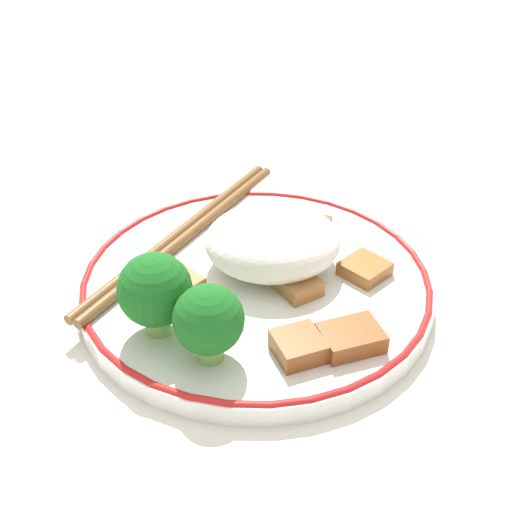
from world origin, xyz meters
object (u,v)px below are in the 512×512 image
at_px(plate, 256,285).
at_px(broccoli_back_left, 155,291).
at_px(broccoli_back_center, 209,321).
at_px(chopsticks, 183,235).

bearing_deg(plate, broccoli_back_left, 37.83).
xyz_separation_m(broccoli_back_center, chopsticks, (0.02, -0.14, -0.03)).
bearing_deg(broccoli_back_center, broccoli_back_left, -40.21).
relative_size(broccoli_back_left, broccoli_back_center, 1.09).
relative_size(broccoli_back_left, chopsticks, 0.27).
height_order(broccoli_back_left, chopsticks, broccoli_back_left).
height_order(broccoli_back_left, broccoli_back_center, broccoli_back_left).
relative_size(plate, broccoli_back_center, 4.80).
bearing_deg(broccoli_back_left, plate, -142.17).
xyz_separation_m(plate, broccoli_back_left, (0.07, 0.05, 0.04)).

